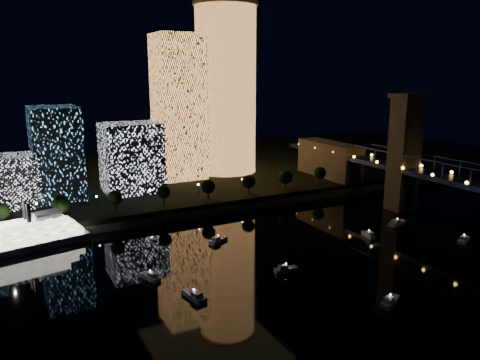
% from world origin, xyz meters
% --- Properties ---
extents(ground, '(520.00, 520.00, 0.00)m').
position_xyz_m(ground, '(0.00, 0.00, 0.00)').
color(ground, black).
rests_on(ground, ground).
extents(far_bank, '(420.00, 160.00, 5.00)m').
position_xyz_m(far_bank, '(0.00, 160.00, 2.50)').
color(far_bank, black).
rests_on(far_bank, ground).
extents(seawall, '(420.00, 6.00, 3.00)m').
position_xyz_m(seawall, '(0.00, 82.00, 1.50)').
color(seawall, '#6B5E4C').
rests_on(seawall, ground).
extents(tower_cylindrical, '(34.00, 34.00, 89.02)m').
position_xyz_m(tower_cylindrical, '(22.80, 136.86, 49.63)').
color(tower_cylindrical, '#F39B4D').
rests_on(tower_cylindrical, far_bank).
extents(tower_rectangular, '(22.72, 22.72, 72.28)m').
position_xyz_m(tower_rectangular, '(-5.25, 134.20, 41.14)').
color(tower_rectangular, '#F39B4D').
rests_on(tower_rectangular, far_bank).
extents(midrise_blocks, '(86.51, 27.95, 39.57)m').
position_xyz_m(midrise_blocks, '(-64.87, 118.12, 20.88)').
color(midrise_blocks, silver).
rests_on(midrise_blocks, far_bank).
extents(riverboat, '(55.79, 21.79, 16.48)m').
position_xyz_m(riverboat, '(-90.98, 73.51, 4.23)').
color(riverboat, silver).
rests_on(riverboat, ground).
extents(motorboats, '(124.33, 75.08, 2.78)m').
position_xyz_m(motorboats, '(-4.49, 13.67, 0.81)').
color(motorboats, silver).
rests_on(motorboats, ground).
extents(esplanade_trees, '(165.72, 6.81, 8.90)m').
position_xyz_m(esplanade_trees, '(-26.18, 88.00, 10.47)').
color(esplanade_trees, black).
rests_on(esplanade_trees, far_bank).
extents(street_lamps, '(132.70, 0.70, 5.65)m').
position_xyz_m(street_lamps, '(-34.00, 94.00, 9.02)').
color(street_lamps, black).
rests_on(street_lamps, far_bank).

